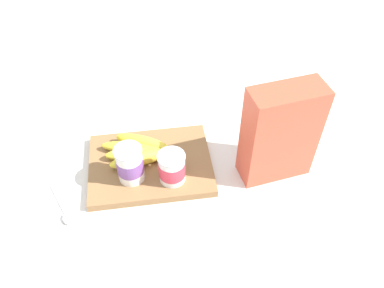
% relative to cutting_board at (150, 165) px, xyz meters
% --- Properties ---
extents(ground_plane, '(2.40, 2.40, 0.00)m').
position_rel_cutting_board_xyz_m(ground_plane, '(0.00, 0.00, -0.01)').
color(ground_plane, silver).
extents(cutting_board, '(0.31, 0.23, 0.02)m').
position_rel_cutting_board_xyz_m(cutting_board, '(0.00, 0.00, 0.00)').
color(cutting_board, olive).
rests_on(cutting_board, ground_plane).
extents(cereal_box, '(0.18, 0.10, 0.26)m').
position_rel_cutting_board_xyz_m(cereal_box, '(-0.31, 0.05, 0.12)').
color(cereal_box, '#D85138').
rests_on(cereal_box, ground_plane).
extents(yogurt_cup_front, '(0.07, 0.07, 0.08)m').
position_rel_cutting_board_xyz_m(yogurt_cup_front, '(-0.05, 0.06, 0.05)').
color(yogurt_cup_front, white).
rests_on(yogurt_cup_front, cutting_board).
extents(yogurt_cup_back, '(0.07, 0.07, 0.10)m').
position_rel_cutting_board_xyz_m(yogurt_cup_back, '(0.05, 0.04, 0.06)').
color(yogurt_cup_back, white).
rests_on(yogurt_cup_back, cutting_board).
extents(banana_bunch, '(0.19, 0.13, 0.04)m').
position_rel_cutting_board_xyz_m(banana_bunch, '(0.02, -0.03, 0.03)').
color(banana_bunch, yellow).
rests_on(banana_bunch, cutting_board).
extents(spoon, '(0.07, 0.13, 0.01)m').
position_rel_cutting_board_xyz_m(spoon, '(0.21, 0.11, -0.01)').
color(spoon, silver).
rests_on(spoon, ground_plane).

